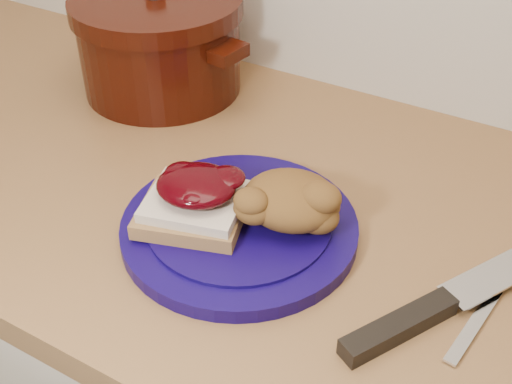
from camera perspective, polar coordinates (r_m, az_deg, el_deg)
The scene contains 7 objects.
plate at distance 0.72m, azimuth -1.49°, elevation -3.19°, with size 0.27×0.27×0.02m, color #0E0443.
sandwich at distance 0.70m, azimuth -5.48°, elevation -0.67°, with size 0.14×0.13×0.06m.
stuffing_mound at distance 0.70m, azimuth 3.15°, elevation -0.71°, with size 0.11×0.09×0.05m, color brown.
chef_knife at distance 0.66m, azimuth 15.69°, elevation -9.83°, with size 0.19×0.32×0.02m.
butter_knife at distance 0.68m, azimuth 19.65°, elevation -9.75°, with size 0.16×0.01×0.00m, color silver.
dutch_oven at distance 0.99m, azimuth -8.54°, elevation 12.94°, with size 0.30×0.28×0.16m.
pepper_grinder at distance 1.02m, azimuth -5.28°, elevation 13.01°, with size 0.06×0.06×0.11m.
Camera 1 is at (0.24, 0.96, 1.38)m, focal length 45.00 mm.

